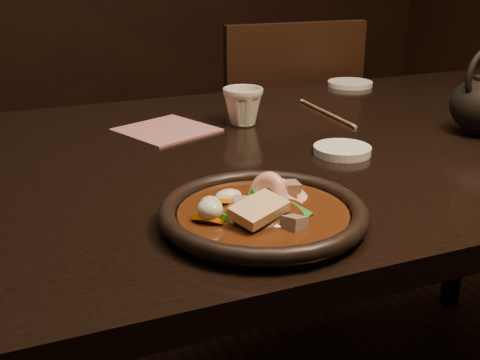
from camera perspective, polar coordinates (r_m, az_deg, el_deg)
name	(u,v)px	position (r m, az deg, el deg)	size (l,w,h in m)	color
table	(326,177)	(1.17, 8.15, 0.29)	(1.60, 0.90, 0.75)	black
chair	(276,155)	(1.86, 3.48, 2.38)	(0.45, 0.45, 0.90)	black
plate	(263,214)	(0.77, 2.20, -3.26)	(0.27, 0.27, 0.03)	black
stirfry	(261,208)	(0.78, 1.97, -2.69)	(0.20, 0.15, 0.06)	#3B1B0A
soy_dish	(342,150)	(1.06, 9.67, 2.80)	(0.10, 0.10, 0.01)	white
saucer_right	(350,84)	(1.62, 10.39, 8.98)	(0.12, 0.12, 0.01)	white
tea_cup	(243,105)	(1.22, 0.28, 7.11)	(0.08, 0.08, 0.08)	beige
chopsticks	(326,113)	(1.32, 8.19, 6.34)	(0.01, 0.24, 0.01)	tan
napkin	(167,130)	(1.19, -6.98, 4.72)	(0.16, 0.16, 0.00)	#AC696A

